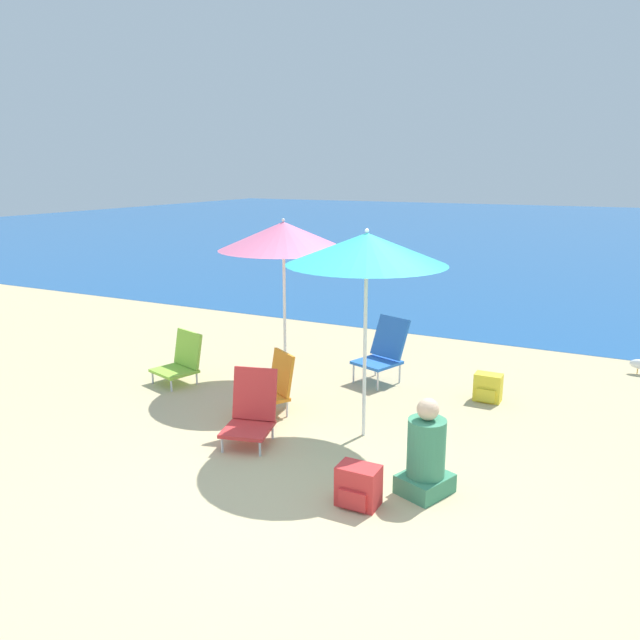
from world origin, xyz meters
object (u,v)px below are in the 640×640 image
Objects in this scene: beach_chair_blue at (384,350)px; beach_umbrella_pink at (284,236)px; beach_chair_lime at (181,360)px; beach_chair_orange at (272,386)px; person_seated_near at (426,455)px; beach_chair_red at (251,411)px; backpack_red at (358,486)px; backpack_yellow at (488,388)px; beach_umbrella_teal at (367,249)px.

beach_umbrella_pink is at bearing -133.61° from beach_chair_blue.
beach_chair_lime is (-2.26, -1.19, -0.12)m from beach_chair_blue.
beach_chair_lime is (-1.57, 0.38, -0.03)m from beach_chair_orange.
beach_chair_orange is (0.42, -1.01, -1.52)m from beach_umbrella_pink.
person_seated_near is (2.03, -0.92, 0.02)m from beach_chair_orange.
beach_umbrella_pink is 3.46m from person_seated_near.
beach_chair_red is 2.12× the size of backpack_red.
person_seated_near reaches higher than beach_chair_red.
person_seated_near reaches higher than beach_chair_blue.
person_seated_near is 2.55× the size of backpack_yellow.
backpack_yellow is (2.04, 1.45, -0.16)m from beach_chair_orange.
beach_chair_lime is 3.63m from backpack_red.
beach_umbrella_pink is 3.22× the size of beach_chair_lime.
beach_chair_orange is at bearing 175.46° from beach_umbrella_teal.
beach_chair_blue reaches higher than beach_chair_red.
beach_umbrella_pink is 2.90× the size of beach_chair_red.
beach_umbrella_pink reaches higher than beach_chair_red.
beach_umbrella_teal is 3.06× the size of beach_chair_orange.
backpack_red is (-0.42, -0.43, -0.17)m from person_seated_near.
beach_umbrella_pink reaches higher than backpack_red.
backpack_yellow is (0.42, 2.81, -0.00)m from backpack_red.
beach_chair_orange is at bearing 176.97° from person_seated_near.
beach_chair_blue is (-0.43, 1.66, -1.49)m from beach_umbrella_teal.
backpack_red is at bearing -8.06° from beach_chair_orange.
beach_chair_orange reaches higher than beach_chair_lime.
beach_umbrella_teal is at bearing 27.36° from beach_chair_orange.
beach_chair_red is (0.60, -1.71, -1.53)m from beach_umbrella_pink.
beach_chair_lime is 3.76m from backpack_yellow.
beach_umbrella_teal is 1.94m from beach_chair_orange.
beach_chair_orange is (-1.13, 0.09, -1.57)m from beach_umbrella_teal.
person_seated_near is 2.50× the size of backpack_red.
backpack_red is (1.61, -1.35, -0.15)m from beach_chair_orange.
beach_umbrella_pink reaches higher than beach_chair_orange.
beach_chair_blue is at bearing 174.96° from backpack_yellow.
person_seated_near reaches higher than beach_chair_lime.
beach_chair_lime is at bearing -161.81° from beach_chair_orange.
beach_chair_orange is 2.04× the size of backpack_red.
beach_chair_orange is at bearing 90.49° from beach_chair_red.
beach_chair_red is 0.85× the size of person_seated_near.
beach_chair_red is (-0.51, -2.27, -0.09)m from beach_chair_blue.
person_seated_near is at bearing -42.31° from beach_chair_blue.
backpack_red is at bearing -49.32° from beach_umbrella_pink.
beach_umbrella_teal is 1.89m from beach_umbrella_pink.
beach_chair_orange is at bearing -144.51° from backpack_yellow.
beach_chair_blue is 2.33m from beach_chair_red.
beach_chair_red is at bearing -165.53° from person_seated_near.
backpack_yellow is at bearing 111.30° from person_seated_near.
beach_umbrella_pink reaches higher than backpack_yellow.
beach_chair_red is 2.06m from beach_chair_lime.
person_seated_near reaches higher than beach_chair_orange.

